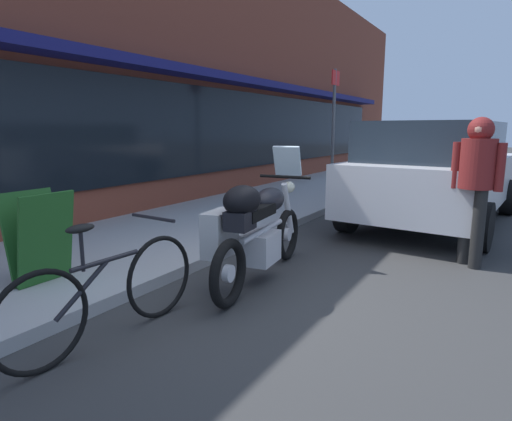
{
  "coord_description": "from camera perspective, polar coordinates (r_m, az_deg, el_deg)",
  "views": [
    {
      "loc": [
        -3.46,
        -1.94,
        1.59
      ],
      "look_at": [
        0.59,
        0.47,
        0.7
      ],
      "focal_mm": 30.44,
      "sensor_mm": 36.0,
      "label": 1
    }
  ],
  "objects": [
    {
      "name": "parked_minivan",
      "position": [
        7.9,
        22.67,
        4.91
      ],
      "size": [
        4.78,
        2.39,
        1.7
      ],
      "color": "silver",
      "rests_on": "ground_plane"
    },
    {
      "name": "sandwich_board_sign",
      "position": [
        4.67,
        -26.59,
        -3.14
      ],
      "size": [
        0.55,
        0.4,
        0.88
      ],
      "color": "#1E511E",
      "rests_on": "sidewalk_curb"
    },
    {
      "name": "pedestrian_walking",
      "position": [
        5.54,
        27.02,
        4.37
      ],
      "size": [
        0.43,
        0.55,
        1.72
      ],
      "color": "black",
      "rests_on": "ground_plane"
    },
    {
      "name": "storefront_building",
      "position": [
        12.1,
        1.51,
        16.96
      ],
      "size": [
        22.04,
        0.9,
        5.93
      ],
      "color": "brown",
      "rests_on": "ground_plane"
    },
    {
      "name": "sidewalk_curb",
      "position": [
        13.29,
        11.45,
        3.89
      ],
      "size": [
        30.0,
        2.75,
        0.12
      ],
      "color": "#9D9D9D",
      "rests_on": "ground_plane"
    },
    {
      "name": "parked_bicycle",
      "position": [
        3.49,
        -18.95,
        -10.18
      ],
      "size": [
        1.76,
        0.48,
        0.94
      ],
      "color": "black",
      "rests_on": "ground_plane"
    },
    {
      "name": "ground_plane",
      "position": [
        4.28,
        1.41,
        -11.13
      ],
      "size": [
        80.0,
        80.0,
        0.0
      ],
      "primitive_type": "plane",
      "color": "#323232"
    },
    {
      "name": "touring_motorcycle",
      "position": [
        4.45,
        -0.16,
        -2.16
      ],
      "size": [
        2.21,
        0.65,
        1.39
      ],
      "color": "black",
      "rests_on": "ground_plane"
    },
    {
      "name": "parking_sign_pole",
      "position": [
        10.36,
        10.16,
        11.46
      ],
      "size": [
        0.44,
        0.07,
        2.8
      ],
      "color": "#59595B",
      "rests_on": "sidewalk_curb"
    }
  ]
}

